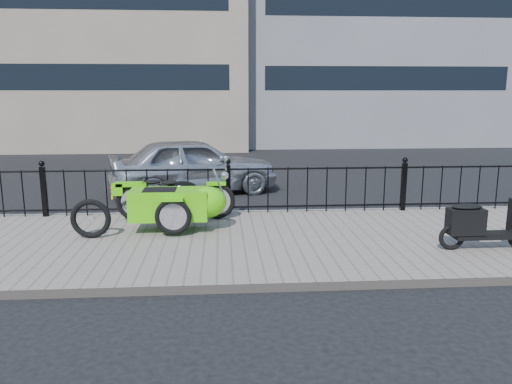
{
  "coord_description": "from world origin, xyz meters",
  "views": [
    {
      "loc": [
        -0.14,
        -8.24,
        2.48
      ],
      "look_at": [
        0.44,
        -0.1,
        0.82
      ],
      "focal_mm": 35.0,
      "sensor_mm": 36.0,
      "label": 1
    }
  ],
  "objects": [
    {
      "name": "motorcycle_sidecar",
      "position": [
        -0.85,
        0.24,
        0.59
      ],
      "size": [
        2.28,
        1.48,
        0.98
      ],
      "color": "black",
      "rests_on": "sidewalk"
    },
    {
      "name": "scooter",
      "position": [
        3.75,
        -1.25,
        0.51
      ],
      "size": [
        1.48,
        0.43,
        1.0
      ],
      "color": "black",
      "rests_on": "sidewalk"
    },
    {
      "name": "iron_fence",
      "position": [
        0.0,
        1.3,
        0.59
      ],
      "size": [
        14.11,
        0.11,
        1.08
      ],
      "color": "black",
      "rests_on": "sidewalk"
    },
    {
      "name": "sedan_car",
      "position": [
        -0.8,
        3.92,
        0.69
      ],
      "size": [
        4.33,
        2.61,
        1.38
      ],
      "primitive_type": "imported",
      "rotation": [
        0.0,
        0.0,
        1.83
      ],
      "color": "#B8BABF",
      "rests_on": "ground"
    },
    {
      "name": "sidewalk",
      "position": [
        0.0,
        -0.5,
        0.06
      ],
      "size": [
        30.0,
        3.8,
        0.12
      ],
      "primitive_type": "cube",
      "color": "slate",
      "rests_on": "ground"
    },
    {
      "name": "ground",
      "position": [
        0.0,
        0.0,
        0.0
      ],
      "size": [
        120.0,
        120.0,
        0.0
      ],
      "primitive_type": "plane",
      "color": "black",
      "rests_on": "ground"
    },
    {
      "name": "building_tan",
      "position": [
        -6.0,
        15.99,
        6.0
      ],
      "size": [
        14.0,
        8.01,
        12.0
      ],
      "color": "gray",
      "rests_on": "ground"
    },
    {
      "name": "curb",
      "position": [
        0.0,
        1.44,
        0.06
      ],
      "size": [
        30.0,
        0.1,
        0.12
      ],
      "primitive_type": "cube",
      "color": "gray",
      "rests_on": "ground"
    },
    {
      "name": "spare_tire",
      "position": [
        -2.26,
        -0.24,
        0.45
      ],
      "size": [
        0.65,
        0.11,
        0.65
      ],
      "primitive_type": "torus",
      "rotation": [
        1.57,
        0.0,
        0.02
      ],
      "color": "black",
      "rests_on": "sidewalk"
    }
  ]
}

